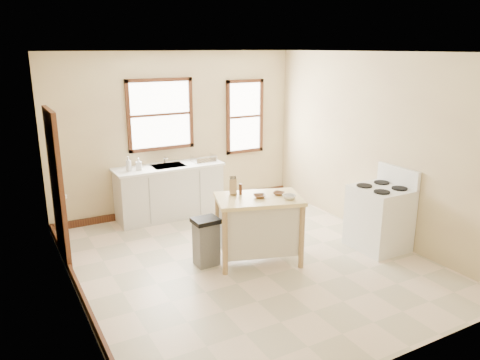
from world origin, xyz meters
name	(u,v)px	position (x,y,z in m)	size (l,w,h in m)	color
floor	(248,261)	(0.00, 0.00, 0.00)	(5.00, 5.00, 0.00)	#C2B79A
ceiling	(249,52)	(0.00, 0.00, 2.80)	(5.00, 5.00, 0.00)	white
wall_back	(177,133)	(0.00, 2.50, 1.40)	(4.50, 0.04, 2.80)	beige
wall_left	(68,187)	(-2.25, 0.00, 1.40)	(0.04, 5.00, 2.80)	beige
wall_right	(376,146)	(2.25, 0.00, 1.40)	(0.04, 5.00, 2.80)	beige
window_main	(160,115)	(-0.30, 2.48, 1.75)	(1.17, 0.06, 1.22)	#3C1A10
window_side	(245,117)	(1.35, 2.48, 1.60)	(0.77, 0.06, 1.37)	#3C1A10
door_left	(57,187)	(-2.21, 1.30, 1.05)	(0.06, 0.90, 2.10)	#3C1A10
baseboard_back	(181,206)	(0.00, 2.47, 0.06)	(4.50, 0.04, 0.12)	#3C1A10
baseboard_left	(83,297)	(-2.22, 0.00, 0.06)	(0.04, 5.00, 0.12)	#3C1A10
sink_counter	(169,191)	(-0.30, 2.20, 0.46)	(1.86, 0.62, 0.92)	beige
faucet	(164,157)	(-0.30, 2.38, 1.03)	(0.03, 0.03, 0.22)	silver
soap_bottle_a	(128,164)	(-0.99, 2.16, 1.04)	(0.09, 0.09, 0.24)	#B2B2B2
soap_bottle_b	(139,164)	(-0.82, 2.16, 1.02)	(0.09, 0.09, 0.20)	#B2B2B2
dish_rack	(204,159)	(0.34, 2.16, 0.97)	(0.40, 0.30, 0.10)	silver
kitchen_island	(259,229)	(0.13, -0.05, 0.46)	(1.13, 0.72, 0.93)	#E6C887
knife_block	(233,187)	(-0.11, 0.22, 1.03)	(0.10, 0.10, 0.20)	#DDBF74
pepper_grinder	(241,189)	(-0.02, 0.18, 1.00)	(0.04, 0.04, 0.15)	#462313
bowl_a	(260,196)	(0.13, -0.07, 0.95)	(0.17, 0.17, 0.04)	brown
bowl_b	(279,193)	(0.43, -0.09, 0.94)	(0.15, 0.15, 0.04)	brown
bowl_c	(289,197)	(0.45, -0.31, 0.95)	(0.17, 0.17, 0.05)	silver
trash_bin	(206,242)	(-0.54, 0.20, 0.33)	(0.34, 0.29, 0.66)	slate
gas_stove	(380,209)	(1.90, -0.52, 0.60)	(0.74, 0.75, 1.19)	white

